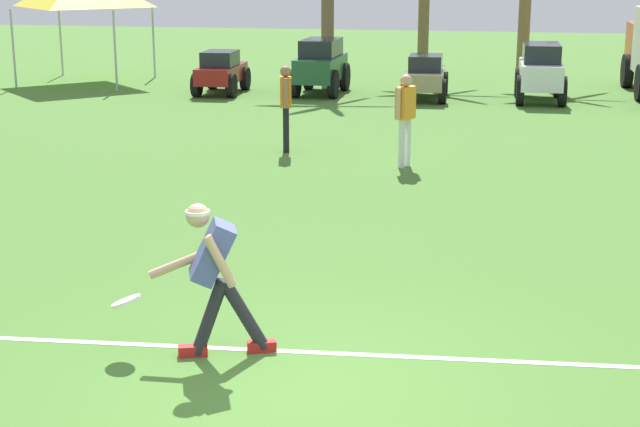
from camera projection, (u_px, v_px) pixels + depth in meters
name	position (u px, v px, depth m)	size (l,w,h in m)	color
ground_plane	(295.00, 389.00, 8.11)	(80.00, 80.00, 0.00)	#46742D
field_line_paint	(313.00, 352.00, 8.85)	(26.99, 0.08, 0.01)	white
frisbee_thrower	(214.00, 271.00, 8.61)	(1.14, 0.49, 1.40)	#23232D
frisbee_in_flight	(126.00, 301.00, 8.76)	(0.30, 0.31, 0.12)	white
teammate_near_sideline	(286.00, 100.00, 17.68)	(0.27, 0.50, 1.56)	black
teammate_midfield	(405.00, 112.00, 16.39)	(0.33, 0.47, 1.56)	silver
parked_car_slot_a	(221.00, 72.00, 25.30)	(1.15, 2.23, 1.10)	maroon
parked_car_slot_b	(321.00, 65.00, 25.19)	(1.21, 2.37, 1.40)	#235133
parked_car_slot_c	(425.00, 76.00, 24.29)	(1.16, 2.23, 1.10)	#998466
parked_car_slot_d	(541.00, 71.00, 23.89)	(1.20, 2.37, 1.40)	silver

